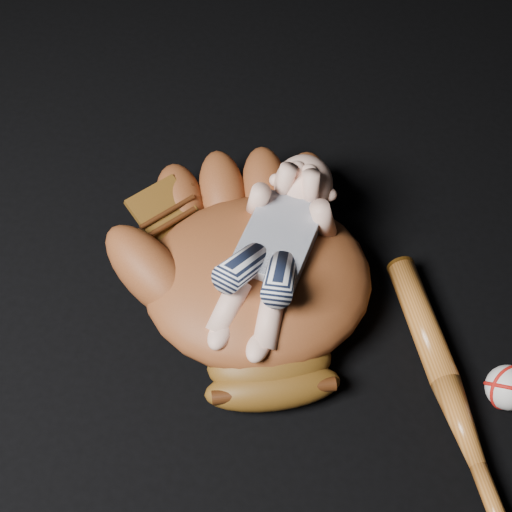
% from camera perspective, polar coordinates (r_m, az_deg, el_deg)
% --- Properties ---
extents(baseball_glove, '(0.58, 0.62, 0.16)m').
position_cam_1_polar(baseball_glove, '(1.13, 0.13, -1.29)').
color(baseball_glove, brown).
rests_on(baseball_glove, ground).
extents(newborn_baby, '(0.24, 0.40, 0.15)m').
position_cam_1_polar(newborn_baby, '(1.09, 1.34, 0.48)').
color(newborn_baby, '#EEB399').
rests_on(newborn_baby, baseball_glove).
extents(baseball_bat, '(0.21, 0.49, 0.05)m').
position_cam_1_polar(baseball_bat, '(1.12, 15.40, -10.91)').
color(baseball_bat, '#AC5E21').
rests_on(baseball_bat, ground).
extents(baseball, '(0.08, 0.08, 0.07)m').
position_cam_1_polar(baseball, '(1.14, 19.53, -9.89)').
color(baseball, silver).
rests_on(baseball, ground).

